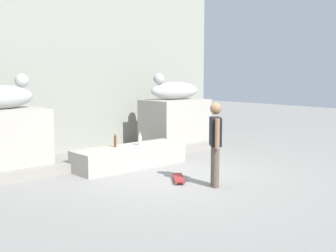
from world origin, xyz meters
name	(u,v)px	position (x,y,z in m)	size (l,w,h in m)	color
ground_plane	(182,181)	(0.00, 0.00, 0.00)	(40.00, 40.00, 0.00)	gray
facade_wall	(67,40)	(0.00, 4.72, 3.15)	(10.53, 0.60, 6.31)	gray
pedestal_left	(3,142)	(-2.57, 3.03, 0.73)	(1.80, 1.30, 1.46)	#A39E93
pedestal_right	(175,124)	(2.57, 3.03, 0.73)	(1.80, 1.30, 1.46)	#A39E93
statue_reclining_left	(2,96)	(-2.54, 3.04, 1.74)	(1.68, 0.89, 0.78)	#ABACA7
statue_reclining_right	(174,90)	(2.54, 3.04, 1.74)	(1.67, 0.82, 0.78)	#ABACA7
ledge_block	(130,156)	(0.00, 1.81, 0.25)	(2.85, 0.86, 0.50)	#A39E93
skater	(215,141)	(0.17, -0.76, 0.92)	(0.38, 0.44, 1.67)	brown
skateboard	(179,178)	(-0.07, 0.03, 0.06)	(0.65, 0.75, 0.08)	maroon
bottle_clear	(140,140)	(0.26, 1.76, 0.63)	(0.08, 0.08, 0.31)	silver
bottle_brown	(115,141)	(-0.32, 1.97, 0.63)	(0.06, 0.06, 0.33)	#593314
stair_step	(117,159)	(0.00, 2.36, 0.11)	(6.95, 0.50, 0.22)	gray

